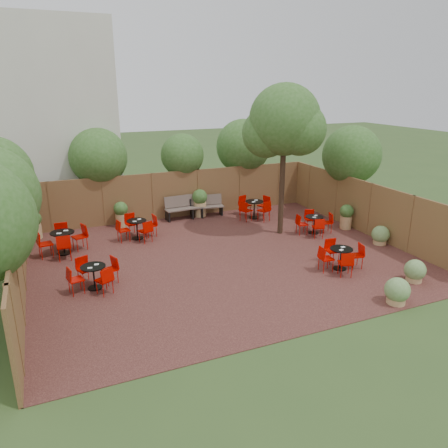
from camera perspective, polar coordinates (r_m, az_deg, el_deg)
name	(u,v)px	position (r m, az deg, el deg)	size (l,w,h in m)	color
ground	(222,258)	(14.29, -0.21, -4.52)	(80.00, 80.00, 0.00)	#354F23
courtyard_paving	(222,258)	(14.29, -0.21, -4.48)	(12.00, 10.00, 0.02)	#391917
fence_back	(177,195)	(18.46, -6.29, 3.89)	(12.00, 0.08, 2.00)	brown
fence_left	(19,257)	(12.98, -25.47, -4.02)	(0.08, 10.00, 2.00)	brown
fence_right	(369,209)	(17.08, 18.66, 1.87)	(0.08, 10.00, 2.00)	brown
neighbour_building	(52,120)	(20.21, -21.83, 12.61)	(5.00, 4.00, 8.00)	beige
overhang_foliage	(131,170)	(14.80, -12.16, 6.98)	(15.87, 10.92, 2.75)	#2E571C
courtyard_tree	(284,125)	(15.85, 8.00, 12.88)	(2.72, 2.62, 5.53)	black
park_bench_left	(206,205)	(18.61, -2.39, 2.48)	(1.52, 0.66, 0.91)	brown
park_bench_right	(183,207)	(18.29, -5.39, 2.26)	(1.63, 0.63, 0.99)	brown
bistro_tables	(197,234)	(15.19, -3.60, -1.39)	(10.47, 7.31, 0.89)	black
planters	(175,212)	(17.38, -6.52, 1.62)	(11.85, 4.45, 1.18)	tan
low_shrubs	(396,264)	(13.96, 21.79, -4.92)	(3.35, 4.23, 0.71)	tan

